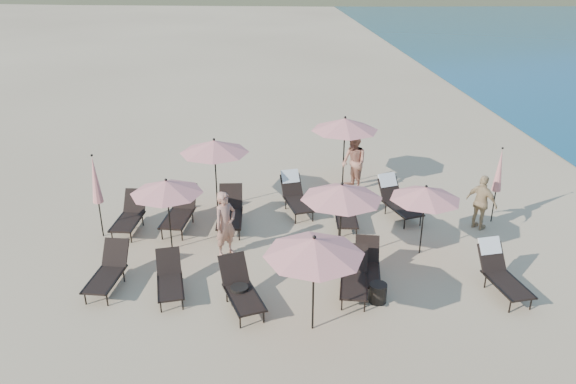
{
  "coord_description": "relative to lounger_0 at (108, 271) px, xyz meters",
  "views": [
    {
      "loc": [
        -2.09,
        -11.32,
        7.53
      ],
      "look_at": [
        -1.12,
        3.5,
        1.1
      ],
      "focal_mm": 35.0,
      "sensor_mm": 36.0,
      "label": 1
    }
  ],
  "objects": [
    {
      "name": "umbrella_open_3",
      "position": [
        2.37,
        4.45,
        1.58
      ],
      "size": [
        2.13,
        2.13,
        2.29
      ],
      "color": "black",
      "rests_on": "ground"
    },
    {
      "name": "beachgoer_b",
      "position": [
        6.91,
        5.63,
        0.52
      ],
      "size": [
        1.01,
        1.13,
        1.93
      ],
      "primitive_type": "imported",
      "rotation": [
        0.0,
        0.0,
        -1.22
      ],
      "color": "#B0735B",
      "rests_on": "ground"
    },
    {
      "name": "lounger_4",
      "position": [
        5.86,
        -0.62,
        -0.01
      ],
      "size": [
        0.92,
        1.73,
        0.94
      ],
      "rotation": [
        0.0,
        0.0,
        -0.19
      ],
      "color": "black",
      "rests_on": "ground"
    },
    {
      "name": "umbrella_closed_0",
      "position": [
        10.66,
        2.88,
        1.19
      ],
      "size": [
        0.28,
        0.28,
        2.36
      ],
      "color": "black",
      "rests_on": "ground"
    },
    {
      "name": "lounger_3",
      "position": [
        6.26,
        -0.16,
        -0.02
      ],
      "size": [
        0.88,
        1.68,
        0.92
      ],
      "rotation": [
        0.0,
        0.0,
        -0.17
      ],
      "color": "black",
      "rests_on": "ground"
    },
    {
      "name": "lounger_7",
      "position": [
        1.36,
        3.16,
        0.05
      ],
      "size": [
        1.01,
        1.94,
        1.06
      ],
      "rotation": [
        0.0,
        0.0,
        -0.17
      ],
      "color": "black",
      "rests_on": "ground"
    },
    {
      "name": "beachgoer_a",
      "position": [
        2.78,
        1.4,
        0.46
      ],
      "size": [
        0.78,
        0.76,
        1.81
      ],
      "primitive_type": "imported",
      "rotation": [
        0.0,
        0.0,
        0.73
      ],
      "color": "#AC735D",
      "rests_on": "ground"
    },
    {
      "name": "lounger_8",
      "position": [
        2.83,
        3.04,
        0.05
      ],
      "size": [
        0.75,
        1.86,
        1.06
      ],
      "rotation": [
        0.0,
        0.0,
        -0.02
      ],
      "color": "black",
      "rests_on": "ground"
    },
    {
      "name": "ground",
      "position": [
        5.65,
        -0.54,
        -0.45
      ],
      "size": [
        800.0,
        800.0,
        0.0
      ],
      "primitive_type": "plane",
      "color": "#D6BA8C",
      "rests_on": "ground"
    },
    {
      "name": "umbrella_closed_1",
      "position": [
        -0.79,
        2.68,
        1.28
      ],
      "size": [
        0.29,
        0.29,
        2.48
      ],
      "color": "black",
      "rests_on": "ground"
    },
    {
      "name": "side_table_0",
      "position": [
        3.16,
        -0.92,
        -0.22
      ],
      "size": [
        0.42,
        0.42,
        0.45
      ],
      "primitive_type": "cylinder",
      "color": "black",
      "rests_on": "ground"
    },
    {
      "name": "lounger_1",
      "position": [
        1.51,
        -0.4,
        -0.03
      ],
      "size": [
        0.82,
        1.62,
        0.89
      ],
      "rotation": [
        0.0,
        0.0,
        0.16
      ],
      "color": "black",
      "rests_on": "ground"
    },
    {
      "name": "umbrella_open_2",
      "position": [
        7.96,
        1.13,
        1.31
      ],
      "size": [
        1.85,
        1.85,
        1.99
      ],
      "color": "black",
      "rests_on": "ground"
    },
    {
      "name": "umbrella_open_0",
      "position": [
        1.27,
        1.81,
        1.38
      ],
      "size": [
        1.92,
        1.92,
        2.07
      ],
      "color": "black",
      "rests_on": "ground"
    },
    {
      "name": "umbrella_open_4",
      "position": [
        6.64,
        6.08,
        1.72
      ],
      "size": [
        2.27,
        2.27,
        2.45
      ],
      "color": "black",
      "rests_on": "ground"
    },
    {
      "name": "lounger_9",
      "position": [
        4.83,
        4.06,
        0.08
      ],
      "size": [
        1.01,
        1.88,
        1.11
      ],
      "rotation": [
        0.0,
        0.0,
        0.22
      ],
      "color": "black",
      "rests_on": "ground"
    },
    {
      "name": "lounger_2",
      "position": [
        3.19,
        -1.0,
        0.01
      ],
      "size": [
        1.14,
        1.83,
        0.98
      ],
      "rotation": [
        0.0,
        0.0,
        0.31
      ],
      "color": "black",
      "rests_on": "ground"
    },
    {
      "name": "lounger_10",
      "position": [
        6.22,
        2.87,
        -0.02
      ],
      "size": [
        0.72,
        1.63,
        0.91
      ],
      "rotation": [
        0.0,
        0.0,
        -0.07
      ],
      "color": "black",
      "rests_on": "ground"
    },
    {
      "name": "side_table_1",
      "position": [
        6.35,
        -1.04,
        -0.21
      ],
      "size": [
        0.41,
        0.41,
        0.47
      ],
      "primitive_type": "cylinder",
      "color": "black",
      "rests_on": "ground"
    },
    {
      "name": "lounger_6",
      "position": [
        -0.07,
        3.06,
        0.02
      ],
      "size": [
        0.88,
        1.79,
        0.99
      ],
      "rotation": [
        0.0,
        0.0,
        -0.13
      ],
      "color": "black",
      "rests_on": "ground"
    },
    {
      "name": "umbrella_open_5",
      "position": [
        4.74,
        -1.95,
        1.56
      ],
      "size": [
        2.1,
        2.1,
        2.27
      ],
      "color": "black",
      "rests_on": "ground"
    },
    {
      "name": "lounger_0",
      "position": [
        0.0,
        0.0,
        0.0
      ],
      "size": [
        0.9,
        1.74,
        0.96
      ],
      "rotation": [
        0.0,
        0.0,
        -0.17
      ],
      "color": "black",
      "rests_on": "ground"
    },
    {
      "name": "lounger_11",
      "position": [
        7.9,
        3.52,
        0.09
      ],
      "size": [
        1.15,
        1.91,
        1.13
      ],
      "rotation": [
        0.0,
        0.0,
        0.3
      ],
      "color": "black",
      "rests_on": "ground"
    },
    {
      "name": "lounger_5",
      "position": [
        9.35,
        -0.75,
        0.07
      ],
      "size": [
        0.89,
        1.81,
        1.08
      ],
      "rotation": [
        0.0,
        0.0,
        0.15
      ],
      "color": "black",
      "rests_on": "ground"
    },
    {
      "name": "beachgoer_c",
      "position": [
        10.09,
        2.46,
        0.38
      ],
      "size": [
        0.91,
        1.01,
        1.65
      ],
      "primitive_type": "imported",
      "rotation": [
        0.0,
        0.0,
        2.23
      ],
      "color": "tan",
      "rests_on": "ground"
    },
    {
      "name": "umbrella_open_1",
      "position": [
        5.73,
        0.85,
        1.53
      ],
      "size": [
        2.08,
        2.08,
        2.24
      ],
      "color": "black",
      "rests_on": "ground"
    }
  ]
}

